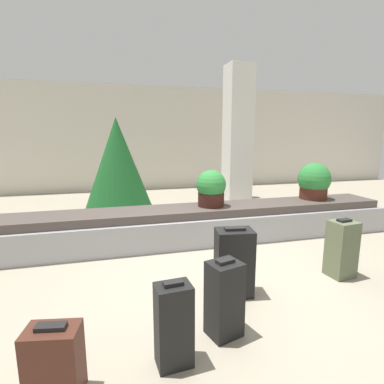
% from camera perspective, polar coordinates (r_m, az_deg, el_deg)
% --- Properties ---
extents(ground_plane, '(18.00, 18.00, 0.00)m').
position_cam_1_polar(ground_plane, '(3.82, 5.12, -15.60)').
color(ground_plane, '#9E937F').
extents(back_wall, '(18.00, 0.06, 3.20)m').
position_cam_1_polar(back_wall, '(9.64, -7.77, 10.07)').
color(back_wall, beige).
rests_on(back_wall, ground_plane).
extents(carousel, '(6.90, 0.84, 0.56)m').
position_cam_1_polar(carousel, '(4.88, 0.00, -6.26)').
color(carousel, '#9E9EA3').
rests_on(carousel, ground_plane).
extents(pillar, '(0.54, 0.54, 3.20)m').
position_cam_1_polar(pillar, '(6.85, 8.68, 9.82)').
color(pillar, silver).
rests_on(pillar, ground_plane).
extents(suitcase_1, '(0.28, 0.22, 0.67)m').
position_cam_1_polar(suitcase_1, '(2.41, -3.50, -23.96)').
color(suitcase_1, black).
rests_on(suitcase_1, ground_plane).
extents(suitcase_2, '(0.42, 0.33, 0.75)m').
position_cam_1_polar(suitcase_2, '(3.30, 7.99, -13.11)').
color(suitcase_2, black).
rests_on(suitcase_2, ground_plane).
extents(suitcase_3, '(0.37, 0.28, 0.52)m').
position_cam_1_polar(suitcase_3, '(2.40, -24.76, -27.38)').
color(suitcase_3, '#472319').
rests_on(suitcase_3, ground_plane).
extents(suitcase_4, '(0.32, 0.29, 0.72)m').
position_cam_1_polar(suitcase_4, '(4.10, 26.59, -9.63)').
color(suitcase_4, '#5B6647').
rests_on(suitcase_4, ground_plane).
extents(suitcase_5, '(0.32, 0.30, 0.69)m').
position_cam_1_polar(suitcase_5, '(2.70, 6.17, -19.58)').
color(suitcase_5, black).
rests_on(suitcase_5, ground_plane).
extents(potted_plant_0, '(0.48, 0.48, 0.59)m').
position_cam_1_polar(potted_plant_0, '(4.84, 3.66, 0.64)').
color(potted_plant_0, '#381914').
rests_on(potted_plant_0, carousel).
extents(potted_plant_1, '(0.58, 0.58, 0.65)m').
position_cam_1_polar(potted_plant_1, '(5.84, 22.22, 1.84)').
color(potted_plant_1, '#4C2319').
rests_on(potted_plant_1, carousel).
extents(traveler_0, '(0.36, 0.27, 1.64)m').
position_cam_1_polar(traveler_0, '(8.28, 9.76, 5.57)').
color(traveler_0, '#282833').
rests_on(traveler_0, ground_plane).
extents(decorated_tree, '(1.39, 1.39, 2.06)m').
position_cam_1_polar(decorated_tree, '(6.36, -14.00, 5.22)').
color(decorated_tree, '#4C331E').
rests_on(decorated_tree, ground_plane).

